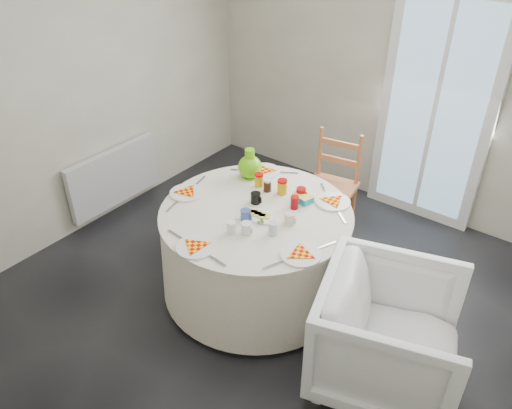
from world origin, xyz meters
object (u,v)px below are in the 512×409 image
Objects in this scene: wooden_chair at (330,187)px; green_pitcher at (250,163)px; radiator at (114,177)px; armchair at (388,335)px; table at (256,251)px.

green_pitcher is (-0.38, -0.66, 0.40)m from wooden_chair.
radiator is 4.09× the size of green_pitcher.
armchair is at bearing -29.76° from green_pitcher.
table is at bearing -56.99° from green_pitcher.
radiator is at bearing -161.18° from wooden_chair.
wooden_chair is 1.09× the size of armchair.
wooden_chair is at bearing 27.92° from radiator.
armchair is 1.67m from green_pitcher.
table is at bearing -2.38° from radiator.
armchair is (1.13, -1.21, -0.08)m from wooden_chair.
green_pitcher is (-0.34, 0.36, 0.49)m from table.
green_pitcher is (1.41, 0.29, 0.49)m from radiator.
wooden_chair reaches higher than table.
green_pitcher is at bearing -129.06° from wooden_chair.
wooden_chair reaches higher than radiator.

